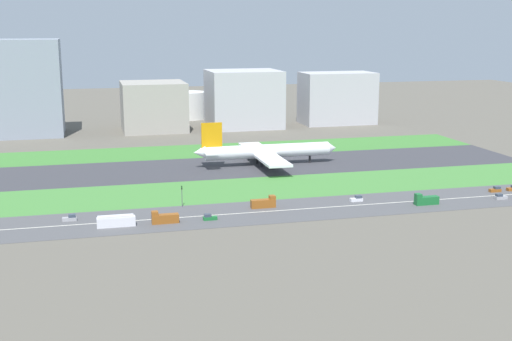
# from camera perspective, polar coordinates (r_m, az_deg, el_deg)

# --- Properties ---
(ground_plane) EXTENTS (800.00, 800.00, 0.00)m
(ground_plane) POSITION_cam_1_polar(r_m,az_deg,el_deg) (288.65, -3.66, 0.23)
(ground_plane) COLOR #5B564C
(runway) EXTENTS (280.00, 46.00, 0.10)m
(runway) POSITION_cam_1_polar(r_m,az_deg,el_deg) (288.64, -3.66, 0.24)
(runway) COLOR #38383D
(runway) RESTS_ON ground_plane
(grass_median_north) EXTENTS (280.00, 36.00, 0.10)m
(grass_median_north) POSITION_cam_1_polar(r_m,az_deg,el_deg) (328.26, -4.99, 1.68)
(grass_median_north) COLOR #3D7A33
(grass_median_north) RESTS_ON ground_plane
(grass_median_south) EXTENTS (280.00, 36.00, 0.10)m
(grass_median_south) POSITION_cam_1_polar(r_m,az_deg,el_deg) (249.46, -1.92, -1.67)
(grass_median_south) COLOR #427F38
(grass_median_south) RESTS_ON ground_plane
(highway) EXTENTS (280.00, 28.00, 0.10)m
(highway) POSITION_cam_1_polar(r_m,az_deg,el_deg) (219.35, -0.12, -3.62)
(highway) COLOR #4C4C4F
(highway) RESTS_ON ground_plane
(highway_centerline) EXTENTS (266.00, 0.50, 0.01)m
(highway_centerline) POSITION_cam_1_polar(r_m,az_deg,el_deg) (219.34, -0.12, -3.60)
(highway_centerline) COLOR silver
(highway_centerline) RESTS_ON highway
(airliner) EXTENTS (65.00, 56.00, 19.70)m
(airliner) POSITION_cam_1_polar(r_m,az_deg,el_deg) (292.33, 0.70, 1.65)
(airliner) COLOR white
(airliner) RESTS_ON runway
(car_2) EXTENTS (4.40, 1.80, 2.00)m
(car_2) POSITION_cam_1_polar(r_m,az_deg,el_deg) (211.18, -4.02, -4.03)
(car_2) COLOR #19662D
(car_2) RESTS_ON highway
(truck_1) EXTENTS (8.40, 2.50, 4.00)m
(truck_1) POSITION_cam_1_polar(r_m,az_deg,el_deg) (224.67, 0.68, -2.80)
(truck_1) COLOR brown
(truck_1) RESTS_ON highway
(car_6) EXTENTS (4.40, 1.80, 2.00)m
(car_6) POSITION_cam_1_polar(r_m,az_deg,el_deg) (235.55, 8.65, -2.42)
(car_6) COLOR silver
(car_6) RESTS_ON highway
(car_1) EXTENTS (4.40, 1.80, 2.00)m
(car_1) POSITION_cam_1_polar(r_m,az_deg,el_deg) (217.91, -15.66, -3.96)
(car_1) COLOR #99999E
(car_1) RESTS_ON highway
(car_5) EXTENTS (4.40, 1.80, 2.00)m
(car_5) POSITION_cam_1_polar(r_m,az_deg,el_deg) (250.98, 20.23, -2.14)
(car_5) COLOR #99999E
(car_5) RESTS_ON highway
(car_3) EXTENTS (4.40, 1.80, 2.00)m
(car_3) POSITION_cam_1_polar(r_m,az_deg,el_deg) (261.59, 19.87, -1.55)
(car_3) COLOR brown
(car_3) RESTS_ON highway
(bus_1) EXTENTS (11.60, 2.50, 3.50)m
(bus_1) POSITION_cam_1_polar(r_m,az_deg,el_deg) (208.03, -11.92, -4.27)
(bus_1) COLOR silver
(bus_1) RESTS_ON highway
(truck_2) EXTENTS (8.40, 2.50, 4.00)m
(truck_2) POSITION_cam_1_polar(r_m,az_deg,el_deg) (209.05, -7.87, -4.08)
(truck_2) COLOR brown
(truck_2) RESTS_ON highway
(truck_0) EXTENTS (8.40, 2.50, 4.00)m
(truck_0) POSITION_cam_1_polar(r_m,az_deg,el_deg) (235.73, 14.37, -2.47)
(truck_0) COLOR #19662D
(truck_0) RESTS_ON highway
(traffic_light) EXTENTS (0.36, 0.50, 7.20)m
(traffic_light) POSITION_cam_1_polar(r_m,az_deg,el_deg) (226.54, -6.38, -2.07)
(traffic_light) COLOR #4C4C51
(traffic_light) RESTS_ON highway
(terminal_building) EXTENTS (49.55, 34.46, 53.25)m
(terminal_building) POSITION_cam_1_polar(r_m,az_deg,el_deg) (394.91, -19.93, 6.68)
(terminal_building) COLOR gray
(terminal_building) RESTS_ON ground_plane
(hangar_building) EXTENTS (36.62, 36.81, 28.33)m
(hangar_building) POSITION_cam_1_polar(r_m,az_deg,el_deg) (396.04, -8.79, 5.47)
(hangar_building) COLOR #9E998E
(hangar_building) RESTS_ON ground_plane
(office_tower) EXTENTS (42.68, 36.29, 34.24)m
(office_tower) POSITION_cam_1_polar(r_m,az_deg,el_deg) (404.48, -1.07, 6.17)
(office_tower) COLOR #B2B2B7
(office_tower) RESTS_ON ground_plane
(cargo_warehouse) EXTENTS (44.97, 25.54, 32.02)m
(cargo_warehouse) POSITION_cam_1_polar(r_m,az_deg,el_deg) (422.39, 6.98, 6.19)
(cargo_warehouse) COLOR #B2B2B7
(cargo_warehouse) RESTS_ON ground_plane
(fuel_tank_west) EXTENTS (21.80, 21.80, 12.72)m
(fuel_tank_west) POSITION_cam_1_polar(r_m,az_deg,el_deg) (441.43, -9.38, 5.11)
(fuel_tank_west) COLOR silver
(fuel_tank_west) RESTS_ON ground_plane
(fuel_tank_centre) EXTENTS (23.07, 23.07, 17.80)m
(fuel_tank_centre) POSITION_cam_1_polar(r_m,az_deg,el_deg) (444.33, -5.80, 5.59)
(fuel_tank_centre) COLOR silver
(fuel_tank_centre) RESTS_ON ground_plane
(fuel_tank_east) EXTENTS (18.48, 18.48, 17.12)m
(fuel_tank_east) POSITION_cam_1_polar(r_m,az_deg,el_deg) (450.53, -1.53, 5.70)
(fuel_tank_east) COLOR silver
(fuel_tank_east) RESTS_ON ground_plane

